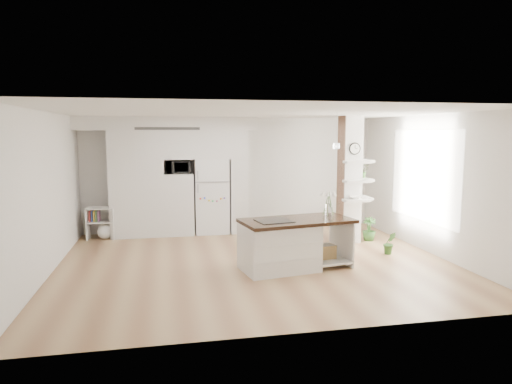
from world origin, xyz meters
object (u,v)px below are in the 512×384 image
refrigerator (211,196)px  floor_plant_a (390,243)px  bookshelf (102,225)px  kitchen_island (285,244)px

refrigerator → floor_plant_a: (3.20, -2.63, -0.65)m
bookshelf → floor_plant_a: 6.15m
refrigerator → kitchen_island: size_ratio=0.85×
refrigerator → floor_plant_a: size_ratio=3.96×
refrigerator → bookshelf: bearing=-175.7°
kitchen_island → floor_plant_a: kitchen_island is taller
floor_plant_a → refrigerator: bearing=140.6°
refrigerator → floor_plant_a: refrigerator is taller
refrigerator → kitchen_island: (0.95, -3.19, -0.42)m
bookshelf → floor_plant_a: bearing=-18.7°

